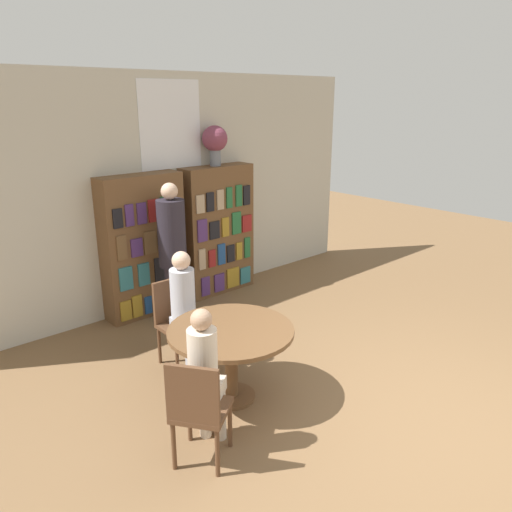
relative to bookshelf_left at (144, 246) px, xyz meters
name	(u,v)px	position (x,y,z in m)	size (l,w,h in m)	color
ground_plane	(436,427)	(0.59, -3.75, -0.90)	(16.00, 16.00, 0.00)	brown
wall_back	(173,191)	(0.59, 0.19, 0.61)	(6.40, 0.07, 3.00)	beige
bookshelf_left	(144,246)	(0.00, 0.00, 0.00)	(1.06, 0.34, 1.80)	brown
bookshelf_right	(218,230)	(1.18, 0.00, 0.00)	(1.06, 0.34, 1.80)	brown
flower_vase	(215,141)	(1.17, 0.00, 1.24)	(0.34, 0.34, 0.53)	slate
reading_table	(231,341)	(-0.42, -2.24, -0.31)	(1.14, 1.14, 0.71)	brown
chair_near_camera	(198,407)	(-1.16, -2.77, -0.39)	(0.56, 0.56, 0.90)	brown
chair_left_side	(177,318)	(-0.41, -1.34, -0.39)	(0.41, 0.41, 0.90)	brown
seated_reader_left	(186,305)	(-0.41, -1.52, -0.19)	(0.25, 0.37, 1.25)	#B2B7C6
seated_reader_right	(205,373)	(-1.01, -2.66, -0.22)	(0.39, 0.37, 1.23)	beige
librarian_standing	(172,239)	(0.10, -0.50, 0.19)	(0.33, 0.60, 1.75)	#28232D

